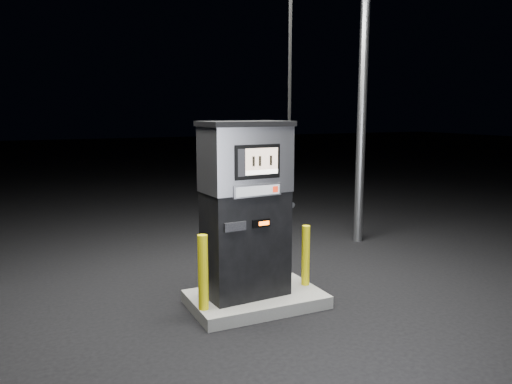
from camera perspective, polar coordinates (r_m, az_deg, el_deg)
name	(u,v)px	position (r m, az deg, el deg)	size (l,w,h in m)	color
ground	(256,305)	(6.29, -0.02, -12.79)	(80.00, 80.00, 0.00)	black
pump_island	(256,299)	(6.26, -0.02, -12.15)	(1.60, 1.00, 0.15)	slate
fuel_dispenser	(246,208)	(5.92, -1.17, -1.79)	(1.17, 0.69, 4.34)	black
bollard_left	(203,272)	(5.66, -6.07, -9.12)	(0.11, 0.11, 0.86)	yellow
bollard_right	(306,255)	(6.44, 5.69, -7.22)	(0.10, 0.10, 0.78)	yellow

